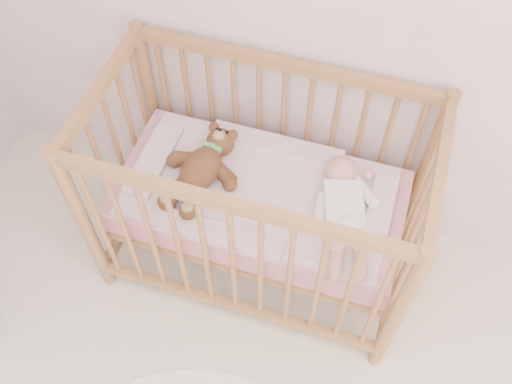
% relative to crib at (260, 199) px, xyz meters
% --- Properties ---
extents(crib, '(1.36, 0.76, 1.00)m').
position_rel_crib_xyz_m(crib, '(0.00, 0.00, 0.00)').
color(crib, '#A47F45').
rests_on(crib, floor).
extents(mattress, '(1.22, 0.62, 0.13)m').
position_rel_crib_xyz_m(mattress, '(-0.00, 0.00, -0.01)').
color(mattress, pink).
rests_on(mattress, crib).
extents(blanket, '(1.10, 0.58, 0.06)m').
position_rel_crib_xyz_m(blanket, '(-0.00, 0.00, 0.06)').
color(blanket, pink).
rests_on(blanket, mattress).
extents(baby, '(0.44, 0.64, 0.14)m').
position_rel_crib_xyz_m(baby, '(0.36, -0.02, 0.14)').
color(baby, white).
rests_on(baby, blanket).
extents(teddy_bear, '(0.42, 0.54, 0.14)m').
position_rel_crib_xyz_m(teddy_bear, '(-0.25, -0.02, 0.15)').
color(teddy_bear, brown).
rests_on(teddy_bear, blanket).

